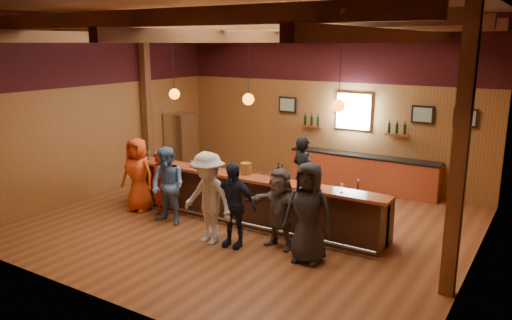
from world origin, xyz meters
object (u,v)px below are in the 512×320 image
object	(u,v)px
stainless_fridge	(181,143)
customer_brown	(279,208)
customer_denim	(168,186)
customer_white	(208,198)
back_bar_cabinet	(362,172)
customer_orange	(138,175)
bottle_a	(279,173)
customer_dark	(308,213)
customer_navy	(233,205)
ice_bucket	(246,169)
customer_redvest	(160,184)
bar_counter	(253,198)
bartender	(303,174)

from	to	relation	value
stainless_fridge	customer_brown	xyz separation A→B (m)	(5.32, -3.41, -0.12)
customer_denim	customer_brown	size ratio (longest dim) A/B	1.08
stainless_fridge	customer_white	world-z (taller)	customer_white
back_bar_cabinet	customer_orange	size ratio (longest dim) A/B	2.32
customer_brown	bottle_a	distance (m)	0.93
customer_white	customer_dark	xyz separation A→B (m)	(2.02, 0.26, 0.00)
customer_navy	ice_bucket	world-z (taller)	customer_navy
customer_redvest	ice_bucket	size ratio (longest dim) A/B	6.02
customer_redvest	bottle_a	size ratio (longest dim) A/B	4.12
customer_dark	back_bar_cabinet	bearing A→B (deg)	92.94
customer_brown	customer_redvest	bearing A→B (deg)	-173.37
ice_bucket	bottle_a	world-z (taller)	bottle_a
customer_redvest	customer_denim	world-z (taller)	customer_denim
bottle_a	back_bar_cabinet	bearing A→B (deg)	84.05
customer_dark	bar_counter	bearing A→B (deg)	141.56
stainless_fridge	customer_dark	xyz separation A→B (m)	(6.05, -3.68, 0.01)
bottle_a	bartender	bearing A→B (deg)	96.16
customer_dark	customer_redvest	bearing A→B (deg)	168.45
customer_orange	ice_bucket	size ratio (longest dim) A/B	6.84
customer_orange	customer_brown	world-z (taller)	customer_orange
customer_orange	customer_redvest	distance (m)	0.73
bar_counter	bartender	xyz separation A→B (m)	(0.63, 1.16, 0.37)
bar_counter	customer_navy	xyz separation A→B (m)	(0.41, -1.37, 0.31)
back_bar_cabinet	bartender	bearing A→B (deg)	-102.91
customer_redvest	customer_dark	world-z (taller)	customer_dark
bar_counter	bottle_a	bearing A→B (deg)	-18.82
customer_redvest	customer_navy	distance (m)	2.39
customer_navy	customer_dark	xyz separation A→B (m)	(1.53, 0.14, 0.08)
bar_counter	customer_white	world-z (taller)	customer_white
bottle_a	customer_brown	bearing A→B (deg)	-58.96
customer_dark	bottle_a	distance (m)	1.54
stainless_fridge	customer_redvest	world-z (taller)	stainless_fridge
customer_redvest	customer_brown	distance (m)	3.13
customer_orange	bartender	distance (m)	3.82
back_bar_cabinet	bartender	distance (m)	2.51
customer_navy	customer_white	bearing A→B (deg)	-171.70
customer_orange	bottle_a	xyz separation A→B (m)	(3.43, 0.53, 0.39)
bar_counter	back_bar_cabinet	distance (m)	3.76
bar_counter	customer_orange	size ratio (longest dim) A/B	3.66
customer_redvest	customer_navy	world-z (taller)	customer_navy
back_bar_cabinet	customer_denim	xyz separation A→B (m)	(-2.65, -4.67, 0.37)
bar_counter	customer_orange	distance (m)	2.79
bottle_a	customer_dark	bearing A→B (deg)	-39.97
bartender	stainless_fridge	bearing A→B (deg)	6.83
back_bar_cabinet	stainless_fridge	distance (m)	5.43
customer_brown	customer_dark	xyz separation A→B (m)	(0.74, -0.27, 0.13)
customer_white	customer_dark	bearing A→B (deg)	14.35
ice_bucket	stainless_fridge	bearing A→B (deg)	146.69
customer_denim	stainless_fridge	bearing A→B (deg)	128.91
customer_redvest	customer_navy	bearing A→B (deg)	3.94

